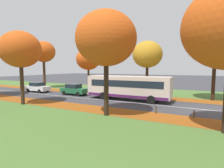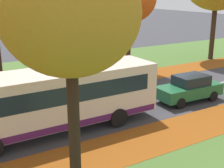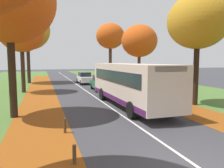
{
  "view_description": "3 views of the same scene",
  "coord_description": "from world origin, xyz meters",
  "px_view_note": "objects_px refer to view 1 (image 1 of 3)",
  "views": [
    {
      "loc": [
        -18.8,
        1.14,
        4.06
      ],
      "look_at": [
        1.84,
        11.53,
        1.87
      ],
      "focal_mm": 28.0,
      "sensor_mm": 36.0,
      "label": 1
    },
    {
      "loc": [
        14.82,
        4.21,
        6.58
      ],
      "look_at": [
        -0.09,
        13.23,
        1.33
      ],
      "focal_mm": 50.0,
      "sensor_mm": 36.0,
      "label": 2
    },
    {
      "loc": [
        -4.37,
        -5.09,
        3.18
      ],
      "look_at": [
        0.38,
        9.81,
        1.52
      ],
      "focal_mm": 35.0,
      "sensor_mm": 36.0,
      "label": 3
    }
  ],
  "objects_px": {
    "tree_right_near": "(147,55)",
    "car_green_lead": "(74,89)",
    "tree_left_near": "(106,39)",
    "tree_right_mid": "(88,59)",
    "tree_right_far": "(43,52)",
    "tree_left_mid": "(20,50)",
    "bus": "(128,86)",
    "bollard_third": "(156,110)",
    "bollard_second": "(194,114)",
    "car_white_following": "(37,87)",
    "tree_right_nearest": "(216,44)"
  },
  "relations": [
    {
      "from": "tree_right_near",
      "to": "car_green_lead",
      "type": "distance_m",
      "value": 11.87
    },
    {
      "from": "tree_left_near",
      "to": "tree_right_mid",
      "type": "height_order",
      "value": "tree_left_near"
    },
    {
      "from": "tree_right_far",
      "to": "tree_left_near",
      "type": "bearing_deg",
      "value": -120.42
    },
    {
      "from": "tree_left_near",
      "to": "tree_right_mid",
      "type": "relative_size",
      "value": 1.18
    },
    {
      "from": "tree_left_mid",
      "to": "bus",
      "type": "distance_m",
      "value": 12.9
    },
    {
      "from": "car_green_lead",
      "to": "bollard_third",
      "type": "bearing_deg",
      "value": -111.22
    },
    {
      "from": "tree_left_near",
      "to": "car_green_lead",
      "type": "relative_size",
      "value": 2.04
    },
    {
      "from": "tree_right_near",
      "to": "tree_right_mid",
      "type": "xyz_separation_m",
      "value": [
        0.33,
        10.45,
        -0.44
      ]
    },
    {
      "from": "tree_left_mid",
      "to": "bollard_second",
      "type": "distance_m",
      "value": 18.22
    },
    {
      "from": "tree_left_mid",
      "to": "bollard_second",
      "type": "xyz_separation_m",
      "value": [
        2.73,
        -17.1,
        -5.67
      ]
    },
    {
      "from": "tree_left_near",
      "to": "car_white_following",
      "type": "height_order",
      "value": "tree_left_near"
    },
    {
      "from": "car_white_following",
      "to": "bus",
      "type": "bearing_deg",
      "value": -89.19
    },
    {
      "from": "tree_right_mid",
      "to": "tree_left_near",
      "type": "bearing_deg",
      "value": -140.38
    },
    {
      "from": "bus",
      "to": "car_white_following",
      "type": "bearing_deg",
      "value": 90.81
    },
    {
      "from": "tree_left_near",
      "to": "tree_right_near",
      "type": "bearing_deg",
      "value": -0.65
    },
    {
      "from": "tree_left_near",
      "to": "car_white_following",
      "type": "xyz_separation_m",
      "value": [
        7.2,
        16.86,
        -5.58
      ]
    },
    {
      "from": "tree_left_mid",
      "to": "tree_left_near",
      "type": "bearing_deg",
      "value": -88.58
    },
    {
      "from": "bollard_third",
      "to": "car_white_following",
      "type": "height_order",
      "value": "car_white_following"
    },
    {
      "from": "tree_right_nearest",
      "to": "car_green_lead",
      "type": "height_order",
      "value": "tree_right_nearest"
    },
    {
      "from": "bollard_second",
      "to": "car_white_following",
      "type": "xyz_separation_m",
      "value": [
        4.73,
        23.59,
        0.51
      ]
    },
    {
      "from": "tree_left_near",
      "to": "tree_right_nearest",
      "type": "distance_m",
      "value": 14.68
    },
    {
      "from": "tree_right_near",
      "to": "bollard_second",
      "type": "bearing_deg",
      "value": -145.7
    },
    {
      "from": "tree_left_mid",
      "to": "tree_right_far",
      "type": "relative_size",
      "value": 0.87
    },
    {
      "from": "tree_right_near",
      "to": "car_green_lead",
      "type": "bearing_deg",
      "value": 114.8
    },
    {
      "from": "car_green_lead",
      "to": "car_white_following",
      "type": "relative_size",
      "value": 1.01
    },
    {
      "from": "bollard_second",
      "to": "tree_right_near",
      "type": "bearing_deg",
      "value": 34.3
    },
    {
      "from": "tree_left_mid",
      "to": "bollard_third",
      "type": "distance_m",
      "value": 15.37
    },
    {
      "from": "tree_left_mid",
      "to": "tree_right_nearest",
      "type": "distance_m",
      "value": 22.52
    },
    {
      "from": "tree_right_nearest",
      "to": "car_green_lead",
      "type": "distance_m",
      "value": 19.61
    },
    {
      "from": "tree_right_nearest",
      "to": "car_white_following",
      "type": "height_order",
      "value": "tree_right_nearest"
    },
    {
      "from": "tree_right_near",
      "to": "tree_right_far",
      "type": "bearing_deg",
      "value": 89.97
    },
    {
      "from": "tree_left_mid",
      "to": "car_white_following",
      "type": "relative_size",
      "value": 1.89
    },
    {
      "from": "tree_left_near",
      "to": "bus",
      "type": "xyz_separation_m",
      "value": [
        7.42,
        0.93,
        -4.69
      ]
    },
    {
      "from": "tree_left_mid",
      "to": "tree_right_nearest",
      "type": "relative_size",
      "value": 0.82
    },
    {
      "from": "tree_right_mid",
      "to": "car_green_lead",
      "type": "bearing_deg",
      "value": -171.52
    },
    {
      "from": "tree_right_nearest",
      "to": "tree_left_near",
      "type": "bearing_deg",
      "value": 144.39
    },
    {
      "from": "tree_right_near",
      "to": "tree_right_mid",
      "type": "relative_size",
      "value": 1.07
    },
    {
      "from": "tree_right_far",
      "to": "tree_right_nearest",
      "type": "bearing_deg",
      "value": -90.41
    },
    {
      "from": "tree_right_nearest",
      "to": "bus",
      "type": "distance_m",
      "value": 11.71
    },
    {
      "from": "tree_left_mid",
      "to": "car_green_lead",
      "type": "relative_size",
      "value": 1.87
    },
    {
      "from": "tree_right_nearest",
      "to": "tree_right_far",
      "type": "bearing_deg",
      "value": 89.59
    },
    {
      "from": "tree_right_near",
      "to": "bollard_third",
      "type": "bearing_deg",
      "value": -159.94
    },
    {
      "from": "bollard_second",
      "to": "tree_right_mid",
      "type": "bearing_deg",
      "value": 59.62
    },
    {
      "from": "tree_left_near",
      "to": "bollard_second",
      "type": "height_order",
      "value": "tree_left_near"
    },
    {
      "from": "car_green_lead",
      "to": "bus",
      "type": "bearing_deg",
      "value": -91.36
    },
    {
      "from": "bollard_second",
      "to": "car_green_lead",
      "type": "distance_m",
      "value": 17.12
    },
    {
      "from": "tree_right_far",
      "to": "tree_left_mid",
      "type": "bearing_deg",
      "value": -140.29
    },
    {
      "from": "tree_right_far",
      "to": "bollard_second",
      "type": "height_order",
      "value": "tree_right_far"
    },
    {
      "from": "tree_left_mid",
      "to": "car_white_following",
      "type": "height_order",
      "value": "tree_left_mid"
    },
    {
      "from": "tree_left_near",
      "to": "tree_right_far",
      "type": "relative_size",
      "value": 0.94
    }
  ]
}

